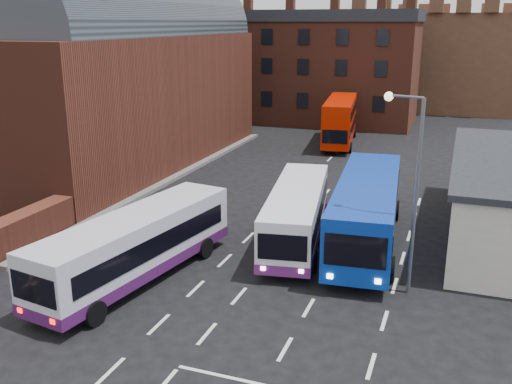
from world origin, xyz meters
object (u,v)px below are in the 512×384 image
(bus_white_outbound, at_px, (136,242))
(bus_white_inbound, at_px, (297,211))
(street_lamp, at_px, (410,177))
(bus_blue, at_px, (367,207))
(bus_red_double, at_px, (340,121))

(bus_white_outbound, relative_size, bus_white_inbound, 1.03)
(street_lamp, bearing_deg, bus_white_outbound, -165.59)
(bus_white_outbound, height_order, bus_blue, bus_blue)
(bus_red_double, height_order, street_lamp, street_lamp)
(bus_white_outbound, distance_m, bus_blue, 11.57)
(bus_white_outbound, distance_m, bus_red_double, 31.87)
(bus_white_inbound, bearing_deg, bus_white_outbound, 41.89)
(bus_red_double, relative_size, street_lamp, 1.29)
(bus_blue, height_order, street_lamp, street_lamp)
(bus_white_inbound, xyz_separation_m, bus_blue, (3.41, 0.85, 0.31))
(bus_red_double, xyz_separation_m, street_lamp, (8.84, -28.93, 2.78))
(bus_white_inbound, bearing_deg, bus_red_double, -92.50)
(bus_white_inbound, distance_m, bus_blue, 3.53)
(bus_white_outbound, distance_m, street_lamp, 11.94)
(bus_white_outbound, xyz_separation_m, street_lamp, (11.12, 2.86, 3.26))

